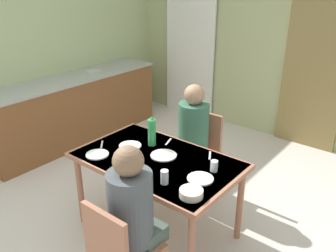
{
  "coord_description": "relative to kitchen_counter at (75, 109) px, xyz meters",
  "views": [
    {
      "loc": [
        1.99,
        -1.93,
        2.18
      ],
      "look_at": [
        0.26,
        0.21,
        0.99
      ],
      "focal_mm": 37.84,
      "sensor_mm": 36.0,
      "label": 1
    }
  ],
  "objects": [
    {
      "name": "ground_plane",
      "position": [
        1.91,
        -0.84,
        -0.45
      ],
      "size": [
        7.17,
        7.17,
        0.0
      ],
      "primitive_type": "plane",
      "color": "beige"
    },
    {
      "name": "dinner_plate_far_side",
      "position": [
        1.83,
        -0.76,
        0.3
      ],
      "size": [
        0.2,
        0.2,
        0.01
      ],
      "primitive_type": "cylinder",
      "color": "white",
      "rests_on": "dining_table"
    },
    {
      "name": "drinking_glass_by_far_diner",
      "position": [
        2.66,
        -0.66,
        0.34
      ],
      "size": [
        0.06,
        0.06,
        0.09
      ],
      "primitive_type": "cylinder",
      "color": "silver",
      "rests_on": "dining_table"
    },
    {
      "name": "curtain_panel",
      "position": [
        0.64,
        1.81,
        0.68
      ],
      "size": [
        0.9,
        0.03,
        2.26
      ],
      "primitive_type": "cube",
      "color": "white",
      "rests_on": "ground_plane"
    },
    {
      "name": "drinking_glass_by_near_diner",
      "position": [
        2.47,
        -1.04,
        0.35
      ],
      "size": [
        0.06,
        0.06,
        0.11
      ],
      "primitive_type": "cylinder",
      "color": "silver",
      "rests_on": "dining_table"
    },
    {
      "name": "cutlery_fork_near",
      "position": [
        2.49,
        -0.46,
        0.29
      ],
      "size": [
        0.09,
        0.14,
        0.0
      ],
      "primitive_type": "cube",
      "rotation": [
        0.0,
        0.0,
        5.24
      ],
      "color": "silver",
      "rests_on": "dining_table"
    },
    {
      "name": "wall_back",
      "position": [
        1.91,
        1.91,
        0.89
      ],
      "size": [
        4.68,
        0.1,
        2.69
      ],
      "primitive_type": "cube",
      "color": "#ACB37F",
      "rests_on": "ground_plane"
    },
    {
      "name": "door_wooden",
      "position": [
        2.59,
        1.83,
        0.55
      ],
      "size": [
        0.8,
        0.05,
        2.0
      ],
      "primitive_type": "cube",
      "color": "olive",
      "rests_on": "ground_plane"
    },
    {
      "name": "kitchen_counter",
      "position": [
        0.0,
        0.0,
        0.0
      ],
      "size": [
        0.61,
        2.61,
        0.91
      ],
      "color": "brown",
      "rests_on": "ground_plane"
    },
    {
      "name": "dinner_plate_near_left",
      "position": [
        2.64,
        -0.83,
        0.3
      ],
      "size": [
        0.2,
        0.2,
        0.01
      ],
      "primitive_type": "cylinder",
      "color": "white",
      "rests_on": "dining_table"
    },
    {
      "name": "person_near_diner",
      "position": [
        2.51,
        -1.43,
        0.33
      ],
      "size": [
        0.3,
        0.37,
        0.77
      ],
      "color": "#485950",
      "rests_on": "ground_plane"
    },
    {
      "name": "cutlery_knife_far",
      "position": [
        1.61,
        -0.9,
        0.29
      ],
      "size": [
        0.12,
        0.12,
        0.0
      ],
      "primitive_type": "cube",
      "rotation": [
        0.0,
        0.0,
        5.48
      ],
      "color": "silver",
      "rests_on": "dining_table"
    },
    {
      "name": "dinner_plate_near_right",
      "position": [
        1.73,
        -1.06,
        0.3
      ],
      "size": [
        0.2,
        0.2,
        0.01
      ],
      "primitive_type": "cylinder",
      "color": "white",
      "rests_on": "dining_table"
    },
    {
      "name": "wall_left",
      "position": [
        -0.33,
        -0.16,
        0.89
      ],
      "size": [
        0.1,
        4.14,
        2.69
      ],
      "primitive_type": "cube",
      "color": "#A9B683",
      "rests_on": "ground_plane"
    },
    {
      "name": "cutlery_knife_near",
      "position": [
        2.05,
        -0.47,
        0.29
      ],
      "size": [
        0.06,
        0.15,
        0.0
      ],
      "primitive_type": "cube",
      "rotation": [
        0.0,
        0.0,
        5.04
      ],
      "color": "silver",
      "rests_on": "dining_table"
    },
    {
      "name": "chair_near_diner",
      "position": [
        2.51,
        -1.57,
        0.05
      ],
      "size": [
        0.4,
        0.4,
        0.87
      ],
      "color": "#A4664B",
      "rests_on": "ground_plane"
    },
    {
      "name": "chair_far_diner",
      "position": [
        2.09,
        -0.0,
        0.05
      ],
      "size": [
        0.4,
        0.4,
        0.87
      ],
      "rotation": [
        0.0,
        0.0,
        3.14
      ],
      "color": "#A4664B",
      "rests_on": "ground_plane"
    },
    {
      "name": "dinner_plate_far_center",
      "position": [
        2.19,
        -0.71,
        0.3
      ],
      "size": [
        0.23,
        0.23,
        0.01
      ],
      "primitive_type": "cylinder",
      "color": "white",
      "rests_on": "dining_table"
    },
    {
      "name": "dining_table",
      "position": [
        2.17,
        -0.78,
        0.22
      ],
      "size": [
        1.39,
        0.86,
        0.74
      ],
      "color": "#A4664B",
      "rests_on": "ground_plane"
    },
    {
      "name": "serving_bowl_center",
      "position": [
        2.72,
        -1.05,
        0.32
      ],
      "size": [
        0.17,
        0.17,
        0.05
      ],
      "primitive_type": "cylinder",
      "color": "#EFE3CF",
      "rests_on": "dining_table"
    },
    {
      "name": "person_far_diner",
      "position": [
        2.09,
        -0.14,
        0.33
      ],
      "size": [
        0.3,
        0.37,
        0.77
      ],
      "rotation": [
        0.0,
        0.0,
        3.14
      ],
      "color": "#366E4A",
      "rests_on": "ground_plane"
    },
    {
      "name": "water_bottle_green_near",
      "position": [
        1.97,
        -0.61,
        0.42
      ],
      "size": [
        0.07,
        0.07,
        0.28
      ],
      "color": "green",
      "rests_on": "dining_table"
    }
  ]
}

